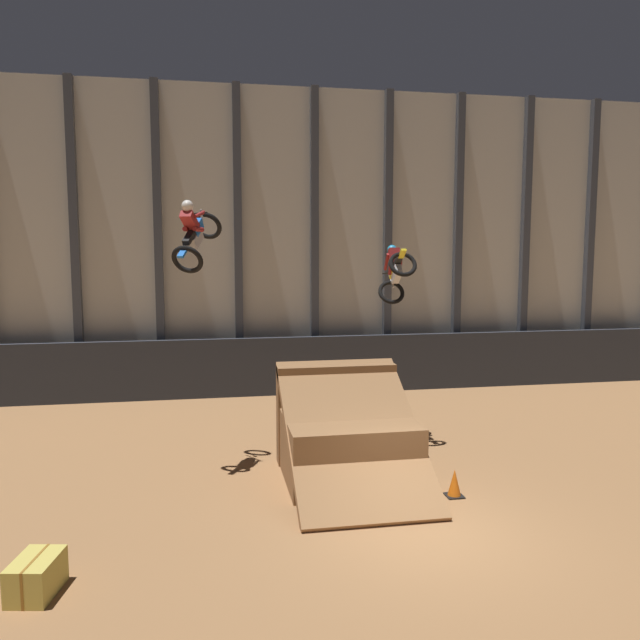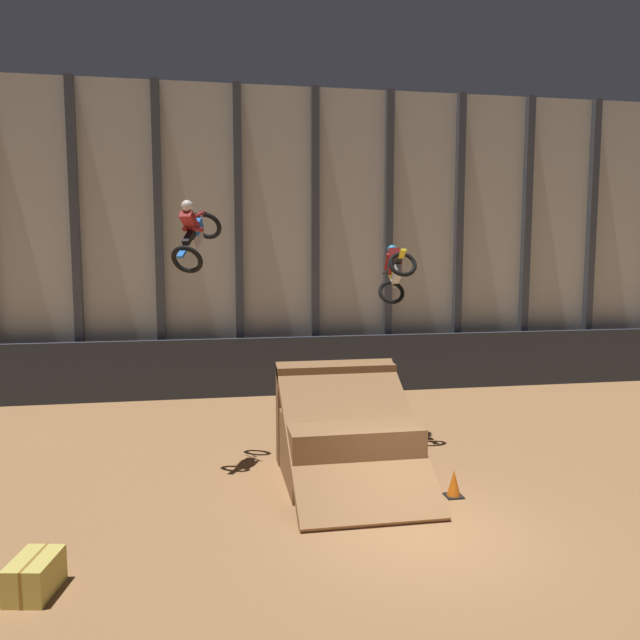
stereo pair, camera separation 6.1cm
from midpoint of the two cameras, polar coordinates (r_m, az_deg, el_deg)
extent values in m
plane|color=#996B42|center=(12.17, 9.68, -18.63)|extent=(60.00, 60.00, 0.00)
cube|color=beige|center=(23.07, -0.67, 7.21)|extent=(32.00, 0.12, 10.94)
cube|color=#3D424C|center=(22.98, -21.58, 6.77)|extent=(0.28, 0.28, 10.94)
cube|color=#3D424C|center=(22.61, -14.64, 7.02)|extent=(0.28, 0.28, 10.94)
cube|color=#3D424C|center=(22.57, -7.58, 7.18)|extent=(0.28, 0.28, 10.94)
cube|color=#3D424C|center=(22.87, -0.59, 7.22)|extent=(0.28, 0.28, 10.94)
cube|color=#3D424C|center=(23.49, 6.12, 7.16)|extent=(0.28, 0.28, 10.94)
cube|color=#3D424C|center=(24.42, 12.40, 7.02)|extent=(0.28, 0.28, 10.94)
cube|color=#3D424C|center=(25.60, 18.16, 6.81)|extent=(0.28, 0.28, 10.94)
cube|color=#3D424C|center=(27.03, 23.36, 6.57)|extent=(0.28, 0.28, 10.94)
cube|color=#2D333D|center=(22.47, -0.24, -4.13)|extent=(31.36, 0.20, 2.07)
cube|color=olive|center=(14.43, 2.34, -11.47)|extent=(2.84, 2.85, 1.42)
cube|color=olive|center=(15.39, 1.39, -8.47)|extent=(2.90, 0.50, 2.37)
cube|color=#996B42|center=(13.72, 2.92, -10.34)|extent=(2.90, 4.17, 2.54)
torus|color=black|center=(15.30, -10.41, 8.46)|extent=(0.87, 0.74, 0.67)
torus|color=black|center=(14.23, -12.15, 5.42)|extent=(0.87, 0.74, 0.67)
cube|color=#B7B7BC|center=(14.66, -11.43, 7.28)|extent=(0.39, 0.61, 0.52)
cube|color=blue|center=(14.69, -11.41, 8.30)|extent=(0.38, 0.54, 0.45)
cube|color=black|center=(14.37, -11.94, 7.50)|extent=(0.35, 0.55, 0.41)
cube|color=blue|center=(14.02, -12.55, 6.05)|extent=(0.26, 0.36, 0.25)
cylinder|color=#B7B7BC|center=(15.04, -10.84, 8.86)|extent=(0.12, 0.18, 0.55)
cylinder|color=black|center=(14.90, -11.11, 9.56)|extent=(0.39, 0.57, 0.04)
cube|color=maroon|center=(14.39, -11.96, 8.87)|extent=(0.45, 0.57, 0.45)
sphere|color=silver|center=(14.32, -12.15, 10.16)|extent=(0.38, 0.43, 0.36)
cylinder|color=maroon|center=(14.61, -12.06, 8.11)|extent=(0.26, 0.43, 0.12)
cylinder|color=maroon|center=(14.52, -11.18, 8.15)|extent=(0.26, 0.43, 0.12)
cylinder|color=maroon|center=(14.64, -12.25, 9.41)|extent=(0.27, 0.51, 0.20)
cylinder|color=maroon|center=(14.51, -11.08, 9.46)|extent=(0.27, 0.51, 0.20)
torus|color=black|center=(17.18, 6.43, 2.53)|extent=(0.75, 0.54, 0.67)
torus|color=black|center=(16.03, 7.47, 5.07)|extent=(0.75, 0.54, 0.67)
cube|color=#B7B7BC|center=(16.62, 6.92, 4.20)|extent=(0.21, 0.60, 0.52)
cube|color=yellow|center=(16.86, 6.70, 4.47)|extent=(0.22, 0.51, 0.45)
cube|color=black|center=(16.55, 6.99, 5.27)|extent=(0.18, 0.54, 0.41)
cube|color=yellow|center=(16.08, 7.43, 6.04)|extent=(0.16, 0.34, 0.25)
cylinder|color=#B7B7BC|center=(17.15, 6.46, 3.53)|extent=(0.08, 0.49, 0.35)
cylinder|color=black|center=(17.24, 6.38, 4.28)|extent=(0.58, 0.38, 0.04)
cube|color=maroon|center=(16.86, 6.72, 5.70)|extent=(0.29, 0.33, 0.53)
sphere|color=#2393CC|center=(17.11, 6.51, 6.40)|extent=(0.28, 0.37, 0.36)
cylinder|color=maroon|center=(16.74, 6.39, 4.84)|extent=(0.12, 0.26, 0.43)
cylinder|color=maroon|center=(16.80, 7.19, 4.84)|extent=(0.12, 0.26, 0.43)
cylinder|color=maroon|center=(17.02, 6.01, 5.31)|extent=(0.10, 0.37, 0.47)
cylinder|color=maroon|center=(17.10, 7.06, 5.30)|extent=(0.10, 0.37, 0.47)
cube|color=black|center=(13.85, 12.04, -15.43)|extent=(0.36, 0.36, 0.03)
cone|color=orange|center=(13.75, 12.07, -14.31)|extent=(0.28, 0.28, 0.55)
cube|color=#CCB751|center=(10.95, -24.67, -20.51)|extent=(0.76, 1.00, 0.56)
cube|color=#996623|center=(10.95, -24.67, -20.51)|extent=(0.21, 0.90, 0.57)
camera|label=1|loc=(0.03, -90.10, -0.01)|focal=35.00mm
camera|label=2|loc=(0.03, 89.90, 0.01)|focal=35.00mm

